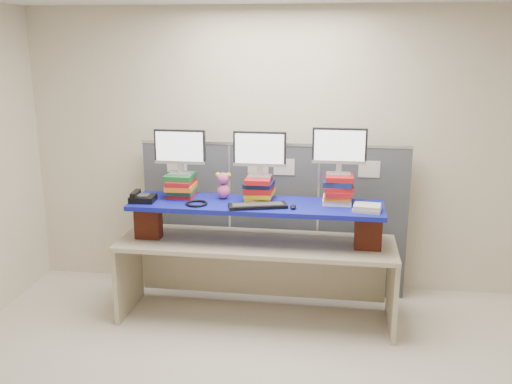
# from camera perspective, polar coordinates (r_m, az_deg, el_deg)

# --- Properties ---
(room) EXTENTS (5.00, 4.00, 2.80)m
(room) POSITION_cam_1_polar(r_m,az_deg,el_deg) (3.75, -0.78, -1.55)
(room) COLOR beige
(room) RESTS_ON ground
(cubicle_partition) EXTENTS (2.60, 0.06, 1.53)m
(cubicle_partition) POSITION_cam_1_polar(r_m,az_deg,el_deg) (5.62, 1.76, -2.67)
(cubicle_partition) COLOR #3F434B
(cubicle_partition) RESTS_ON ground
(desk) EXTENTS (2.47, 0.77, 0.75)m
(desk) POSITION_cam_1_polar(r_m,az_deg,el_deg) (5.12, -0.00, -6.52)
(desk) COLOR tan
(desk) RESTS_ON ground
(brick_pier_left) EXTENTS (0.23, 0.13, 0.31)m
(brick_pier_left) POSITION_cam_1_polar(r_m,az_deg,el_deg) (5.19, -10.72, -2.89)
(brick_pier_left) COLOR maroon
(brick_pier_left) RESTS_ON desk
(brick_pier_right) EXTENTS (0.23, 0.13, 0.31)m
(brick_pier_right) POSITION_cam_1_polar(r_m,az_deg,el_deg) (4.93, 11.15, -3.89)
(brick_pier_right) COLOR maroon
(brick_pier_right) RESTS_ON desk
(blue_board) EXTENTS (2.21, 0.60, 0.04)m
(blue_board) POSITION_cam_1_polar(r_m,az_deg,el_deg) (4.96, -0.00, -1.34)
(blue_board) COLOR navy
(blue_board) RESTS_ON brick_pier_left
(book_stack_left) EXTENTS (0.26, 0.31, 0.21)m
(book_stack_left) POSITION_cam_1_polar(r_m,az_deg,el_deg) (5.19, -7.48, 0.68)
(book_stack_left) COLOR #AC1318
(book_stack_left) RESTS_ON blue_board
(book_stack_center) EXTENTS (0.27, 0.32, 0.21)m
(book_stack_center) POSITION_cam_1_polar(r_m,az_deg,el_deg) (5.05, 0.31, 0.39)
(book_stack_center) COLOR gold
(book_stack_center) RESTS_ON blue_board
(book_stack_right) EXTENTS (0.26, 0.31, 0.25)m
(book_stack_right) POSITION_cam_1_polar(r_m,az_deg,el_deg) (4.99, 8.23, 0.32)
(book_stack_right) COLOR white
(book_stack_right) RESTS_ON blue_board
(monitor_left) EXTENTS (0.46, 0.13, 0.40)m
(monitor_left) POSITION_cam_1_polar(r_m,az_deg,el_deg) (5.12, -7.61, 4.27)
(monitor_left) COLOR #B1B2B7
(monitor_left) RESTS_ON book_stack_left
(monitor_center) EXTENTS (0.46, 0.13, 0.40)m
(monitor_center) POSITION_cam_1_polar(r_m,az_deg,el_deg) (4.97, 0.37, 4.09)
(monitor_center) COLOR #B1B2B7
(monitor_center) RESTS_ON book_stack_center
(monitor_right) EXTENTS (0.46, 0.13, 0.40)m
(monitor_right) POSITION_cam_1_polar(r_m,az_deg,el_deg) (4.91, 8.34, 4.35)
(monitor_right) COLOR #B1B2B7
(monitor_right) RESTS_ON book_stack_right
(keyboard) EXTENTS (0.52, 0.29, 0.03)m
(keyboard) POSITION_cam_1_polar(r_m,az_deg,el_deg) (4.82, 0.17, -1.38)
(keyboard) COLOR black
(keyboard) RESTS_ON blue_board
(mouse) EXTENTS (0.07, 0.10, 0.03)m
(mouse) POSITION_cam_1_polar(r_m,az_deg,el_deg) (4.80, 3.74, -1.49)
(mouse) COLOR black
(mouse) RESTS_ON blue_board
(desk_phone) EXTENTS (0.22, 0.20, 0.09)m
(desk_phone) POSITION_cam_1_polar(r_m,az_deg,el_deg) (5.10, -11.34, -0.56)
(desk_phone) COLOR black
(desk_phone) RESTS_ON blue_board
(headset) EXTENTS (0.23, 0.23, 0.02)m
(headset) POSITION_cam_1_polar(r_m,az_deg,el_deg) (4.94, -5.96, -1.14)
(headset) COLOR black
(headset) RESTS_ON blue_board
(plush_toy) EXTENTS (0.14, 0.11, 0.24)m
(plush_toy) POSITION_cam_1_polar(r_m,az_deg,el_deg) (5.08, -3.27, 0.67)
(plush_toy) COLOR #D14F8E
(plush_toy) RESTS_ON blue_board
(binder_stack) EXTENTS (0.25, 0.21, 0.05)m
(binder_stack) POSITION_cam_1_polar(r_m,az_deg,el_deg) (4.81, 11.05, -1.56)
(binder_stack) COLOR beige
(binder_stack) RESTS_ON blue_board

